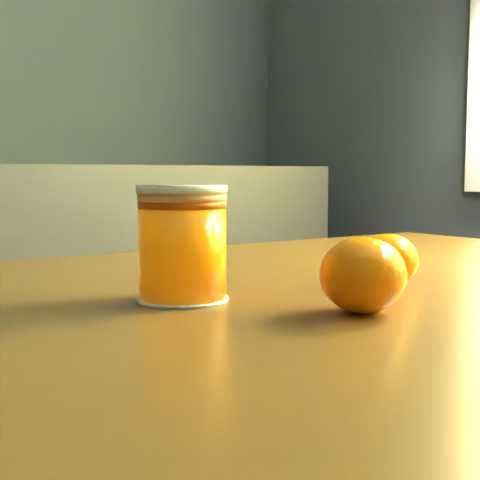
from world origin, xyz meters
TOP-DOWN VIEW (x-y plane):
  - table at (0.88, 0.20)m, footprint 1.10×0.82m
  - juice_glass at (0.74, 0.21)m, footprint 0.07×0.07m
  - orange_front at (0.83, 0.10)m, footprint 0.07×0.07m
  - orange_back at (0.93, 0.18)m, footprint 0.07×0.07m

SIDE VIEW (x-z plane):
  - table at x=0.88m, z-range 0.29..1.06m
  - orange_back at x=0.93m, z-range 0.78..0.82m
  - orange_front at x=0.83m, z-range 0.78..0.83m
  - juice_glass at x=0.74m, z-range 0.78..0.87m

